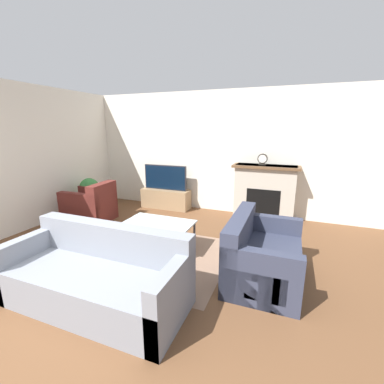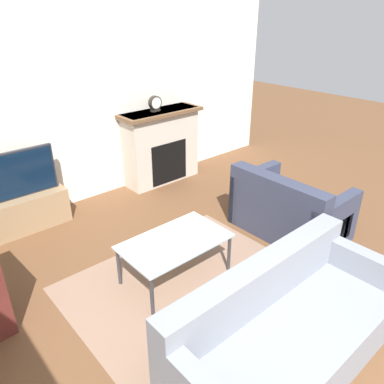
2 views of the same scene
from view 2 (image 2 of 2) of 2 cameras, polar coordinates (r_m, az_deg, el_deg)
The scene contains 9 objects.
wall_back at distance 5.26m, azimuth -21.20°, elevation 11.23°, with size 8.05×0.06×2.70m.
area_rug at distance 3.96m, azimuth -0.70°, elevation -13.97°, with size 2.29×1.85×0.00m.
fireplace at distance 6.00m, azimuth -4.73°, elevation 7.16°, with size 1.33×0.47×1.16m.
tv_stand at distance 5.19m, azimuth -24.81°, elevation -3.07°, with size 1.18×0.38×0.46m.
tv at distance 4.97m, azimuth -25.92°, elevation 2.19°, with size 1.07×0.06×0.59m.
couch_sectional at distance 3.19m, azimuth 14.02°, elevation -20.09°, with size 2.04×0.86×0.82m.
couch_loveseat at distance 4.80m, azimuth 14.50°, elevation -2.82°, with size 0.86×1.31×0.82m.
coffee_table at distance 3.83m, azimuth -2.61°, elevation -7.90°, with size 1.09×0.65×0.45m.
mantel_clock at distance 5.77m, azimuth -5.65°, elevation 13.30°, with size 0.20×0.07×0.23m.
Camera 2 is at (-1.74, -0.41, 2.56)m, focal length 35.00 mm.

